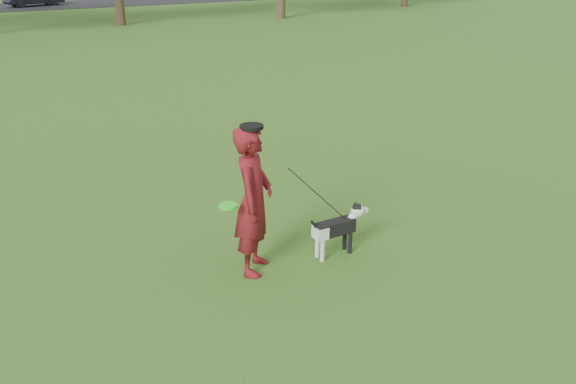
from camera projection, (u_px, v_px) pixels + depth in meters
ground at (326, 273)px, 7.31m from camera, size 120.00×120.00×0.00m
road at (16, 7)px, 39.25m from camera, size 120.00×7.00×0.02m
man at (254, 201)px, 7.01m from camera, size 0.82×0.85×1.96m
dog at (339, 225)px, 7.60m from camera, size 0.94×0.19×0.71m
man_held_items at (316, 194)px, 7.30m from camera, size 1.80×0.34×1.49m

